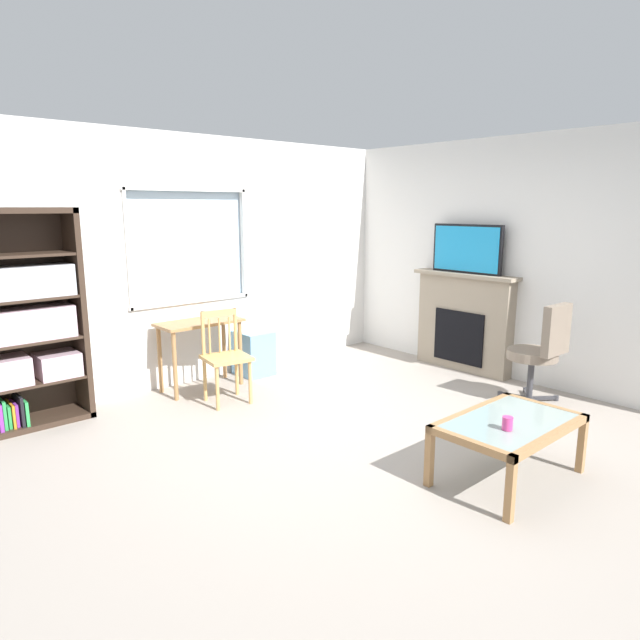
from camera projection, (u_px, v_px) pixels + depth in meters
ground at (362, 440)px, 4.63m from camera, size 5.86×5.79×0.02m
wall_back_with_window at (209, 261)px, 6.14m from camera, size 4.86×0.15×2.63m
wall_right at (525, 261)px, 5.99m from camera, size 0.12×4.99×2.63m
bookshelf at (26, 324)px, 4.76m from camera, size 0.90×0.38×1.89m
desk_under_window at (200, 334)px, 5.79m from camera, size 0.87×0.42×0.73m
wooden_chair at (225, 356)px, 5.43m from camera, size 0.48×0.46×0.90m
plastic_drawer_unit at (254, 353)px, 6.36m from camera, size 0.35×0.40×0.50m
fireplace at (464, 322)px, 6.49m from camera, size 0.26×1.29×1.14m
tv at (467, 249)px, 6.31m from camera, size 0.06×0.88×0.55m
office_chair at (541, 349)px, 5.33m from camera, size 0.56×0.58×1.00m
coffee_table at (509, 428)px, 3.87m from camera, size 1.04×0.66×0.44m
sippy_cup at (507, 423)px, 3.68m from camera, size 0.07×0.07×0.09m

